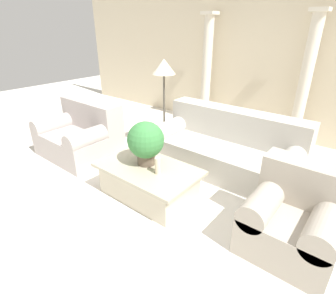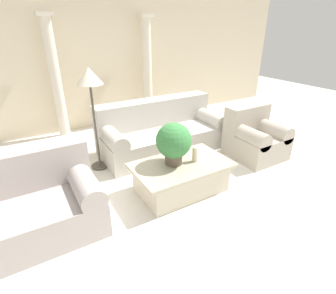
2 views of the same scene
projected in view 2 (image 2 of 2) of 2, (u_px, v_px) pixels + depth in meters
ground_plane at (164, 177)px, 3.97m from camera, size 16.00×16.00×0.00m
wall_back at (97, 51)px, 5.45m from camera, size 10.00×0.06×3.20m
sofa_long at (161, 131)px, 4.72m from camera, size 2.20×0.98×0.89m
loveseat at (36, 200)px, 2.86m from camera, size 1.28×0.98×0.89m
coffee_table at (181, 177)px, 3.57m from camera, size 1.29×0.79×0.42m
potted_plant at (174, 142)px, 3.36m from camera, size 0.47×0.47×0.57m
pillar_candle at (195, 154)px, 3.51m from camera, size 0.07×0.07×0.21m
floor_lamp at (90, 85)px, 3.71m from camera, size 0.38×0.38×1.57m
column_left at (55, 78)px, 4.97m from camera, size 0.28×0.28×2.30m
column_right at (147, 70)px, 5.87m from camera, size 0.28×0.28×2.30m
armchair at (254, 136)px, 4.50m from camera, size 0.82×0.84×0.85m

